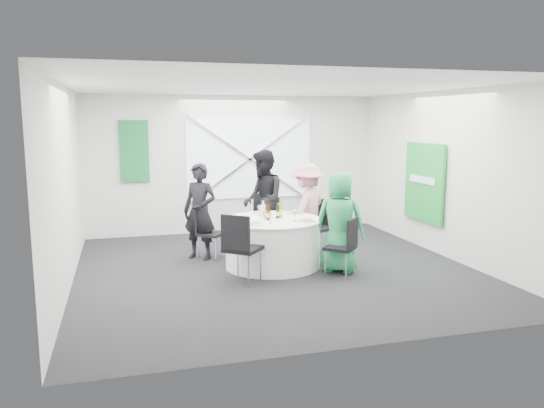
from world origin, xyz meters
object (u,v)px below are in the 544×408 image
object	(u,v)px
person_man_back_left	(200,211)
clear_water_bottle	(263,212)
chair_back	(266,217)
person_man_back	(263,200)
chair_back_left	(207,228)
person_woman_green	(340,222)
green_water_bottle	(280,211)
chair_back_right	(322,222)
chair_front_right	(345,243)
banquet_table	(272,242)
person_woman_pink	(307,209)
chair_front_left	(240,243)

from	to	relation	value
person_man_back_left	clear_water_bottle	xyz separation A→B (m)	(0.89, -0.77, 0.07)
chair_back	person_man_back	size ratio (longest dim) A/B	0.56
chair_back_left	person_woman_green	distance (m)	2.28
green_water_bottle	chair_back_right	bearing A→B (deg)	29.51
person_man_back_left	chair_back_left	bearing A→B (deg)	30.67
chair_back	chair_front_right	size ratio (longest dim) A/B	1.14
person_man_back_left	clear_water_bottle	distance (m)	1.17
chair_back_left	chair_front_right	size ratio (longest dim) A/B	0.99
person_man_back	person_woman_green	world-z (taller)	person_man_back
banquet_table	person_woman_pink	world-z (taller)	person_woman_pink
chair_front_left	person_man_back	distance (m)	2.13
chair_front_left	green_water_bottle	world-z (taller)	green_water_bottle
chair_front_left	person_man_back_left	size ratio (longest dim) A/B	0.63
person_woman_pink	person_man_back	bearing A→B (deg)	-73.19
chair_back_left	person_woman_pink	world-z (taller)	person_woman_pink
chair_back	chair_back_left	bearing A→B (deg)	-154.88
person_man_back	person_man_back_left	bearing A→B (deg)	-66.12
person_woman_pink	chair_back_left	bearing A→B (deg)	-42.03
chair_back_left	banquet_table	bearing A→B (deg)	-90.00
chair_back_left	chair_front_right	distance (m)	2.42
person_man_back_left	green_water_bottle	xyz separation A→B (m)	(1.18, -0.73, 0.08)
person_man_back_left	chair_back_right	bearing A→B (deg)	31.13
chair_back_left	chair_front_right	xyz separation A→B (m)	(1.79, -1.62, 0.01)
banquet_table	green_water_bottle	xyz separation A→B (m)	(0.15, 0.04, 0.50)
person_woman_green	chair_back_right	bearing A→B (deg)	-64.87
banquet_table	person_woman_green	bearing A→B (deg)	-33.32
banquet_table	green_water_bottle	distance (m)	0.52
chair_front_left	person_woman_pink	xyz separation A→B (m)	(1.52, 1.46, 0.19)
chair_back	person_man_back_left	xyz separation A→B (m)	(-1.22, -0.28, 0.21)
person_woman_pink	green_water_bottle	xyz separation A→B (m)	(-0.67, -0.61, 0.09)
chair_back_left	chair_front_left	xyz separation A→B (m)	(0.21, -1.57, 0.09)
chair_back	chair_front_left	bearing A→B (deg)	-105.30
chair_front_right	chair_front_left	bearing A→B (deg)	-47.33
chair_front_right	person_man_back_left	size ratio (longest dim) A/B	0.55
banquet_table	person_man_back_left	distance (m)	1.35
person_woman_green	banquet_table	bearing A→B (deg)	-0.00
banquet_table	chair_back	world-z (taller)	chair_back
chair_back_left	person_woman_pink	size ratio (longest dim) A/B	0.56
banquet_table	chair_front_right	xyz separation A→B (m)	(0.88, -0.86, 0.13)
chair_front_right	chair_back_right	bearing A→B (deg)	-143.10
person_man_back	green_water_bottle	distance (m)	1.07
chair_back_right	person_woman_pink	xyz separation A→B (m)	(-0.25, 0.09, 0.24)
person_woman_pink	clear_water_bottle	bearing A→B (deg)	-4.52
banquet_table	person_woman_pink	xyz separation A→B (m)	(0.82, 0.65, 0.40)
chair_front_left	person_woman_green	distance (m)	1.63
banquet_table	person_woman_pink	size ratio (longest dim) A/B	0.99
chair_front_right	clear_water_bottle	xyz separation A→B (m)	(-1.02, 0.86, 0.36)
chair_front_right	chair_back_left	bearing A→B (deg)	-87.68
chair_front_right	banquet_table	bearing A→B (deg)	-90.00
person_man_back_left	person_woman_green	size ratio (longest dim) A/B	1.04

